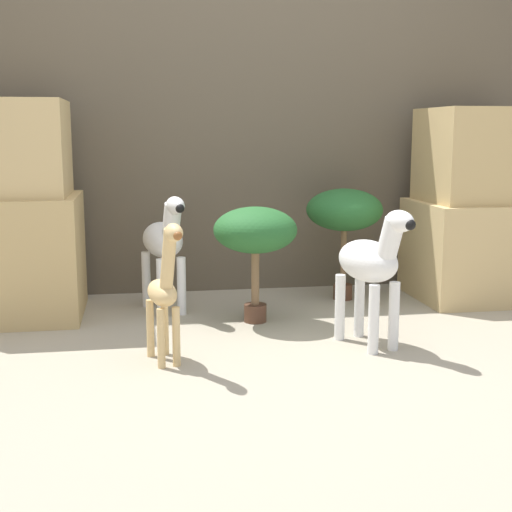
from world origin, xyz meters
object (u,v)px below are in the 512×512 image
at_px(giraffe_figurine, 164,290).
at_px(potted_palm_back, 255,233).
at_px(potted_palm_front, 344,212).
at_px(zebra_right, 371,264).
at_px(zebra_left, 164,242).

height_order(giraffe_figurine, potted_palm_back, giraffe_figurine).
height_order(potted_palm_front, potted_palm_back, potted_palm_front).
distance_m(zebra_right, potted_palm_back, 0.69).
distance_m(zebra_right, potted_palm_front, 0.95).
bearing_deg(zebra_left, zebra_right, -41.49).
relative_size(giraffe_figurine, potted_palm_back, 1.04).
relative_size(zebra_left, giraffe_figurine, 1.04).
bearing_deg(potted_palm_front, zebra_right, -98.75).
bearing_deg(zebra_right, zebra_left, 138.51).
distance_m(zebra_left, potted_palm_front, 1.07).
relative_size(potted_palm_front, potted_palm_back, 1.09).
bearing_deg(zebra_left, potted_palm_front, 6.69).
bearing_deg(giraffe_figurine, zebra_right, 6.05).
xyz_separation_m(zebra_right, giraffe_figurine, (-0.95, -0.10, -0.06)).
height_order(zebra_right, potted_palm_back, zebra_right).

